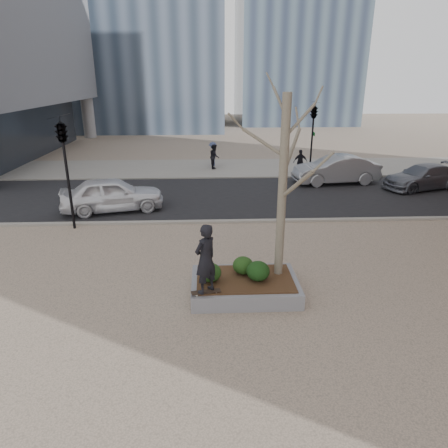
{
  "coord_description": "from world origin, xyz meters",
  "views": [
    {
      "loc": [
        -0.04,
        -10.02,
        5.82
      ],
      "look_at": [
        0.5,
        2.0,
        1.4
      ],
      "focal_mm": 32.0,
      "sensor_mm": 36.0,
      "label": 1
    }
  ],
  "objects_px": {
    "planter": "(245,286)",
    "skateboarder": "(205,259)",
    "skateboard": "(206,293)",
    "police_car": "(112,194)"
  },
  "relations": [
    {
      "from": "planter",
      "to": "police_car",
      "type": "xyz_separation_m",
      "value": [
        -5.37,
        7.83,
        0.58
      ]
    },
    {
      "from": "police_car",
      "to": "skateboarder",
      "type": "bearing_deg",
      "value": -167.08
    },
    {
      "from": "planter",
      "to": "police_car",
      "type": "height_order",
      "value": "police_car"
    },
    {
      "from": "police_car",
      "to": "skateboard",
      "type": "bearing_deg",
      "value": -167.08
    },
    {
      "from": "planter",
      "to": "skateboarder",
      "type": "height_order",
      "value": "skateboarder"
    },
    {
      "from": "planter",
      "to": "skateboarder",
      "type": "relative_size",
      "value": 1.59
    },
    {
      "from": "skateboard",
      "to": "police_car",
      "type": "height_order",
      "value": "police_car"
    },
    {
      "from": "planter",
      "to": "skateboard",
      "type": "bearing_deg",
      "value": -145.61
    },
    {
      "from": "planter",
      "to": "skateboarder",
      "type": "distance_m",
      "value": 1.82
    },
    {
      "from": "skateboard",
      "to": "skateboarder",
      "type": "bearing_deg",
      "value": 93.52
    }
  ]
}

